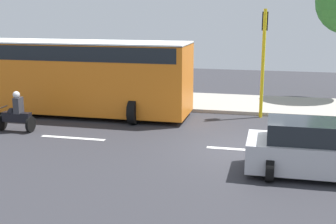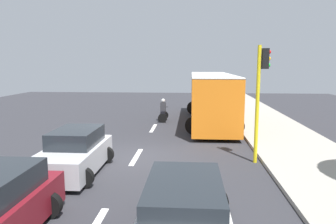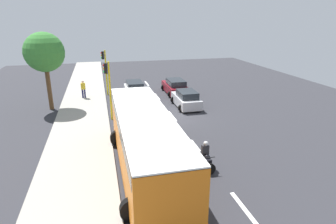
% 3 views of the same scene
% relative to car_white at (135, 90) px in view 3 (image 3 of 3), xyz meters
% --- Properties ---
extents(ground_plane, '(40.00, 60.00, 0.10)m').
position_rel_car_white_xyz_m(ground_plane, '(-2.12, 6.34, -0.76)').
color(ground_plane, '#2D2D33').
extents(sidewalk, '(4.00, 60.00, 0.15)m').
position_rel_car_white_xyz_m(sidewalk, '(4.88, 6.34, -0.64)').
color(sidewalk, '#9E998E').
rests_on(sidewalk, ground).
extents(lane_stripe_far_north, '(0.20, 2.40, 0.01)m').
position_rel_car_white_xyz_m(lane_stripe_far_north, '(-2.12, -5.66, -0.71)').
color(lane_stripe_far_north, white).
rests_on(lane_stripe_far_north, ground).
extents(lane_stripe_north, '(0.20, 2.40, 0.01)m').
position_rel_car_white_xyz_m(lane_stripe_north, '(-2.12, 0.34, -0.71)').
color(lane_stripe_north, white).
rests_on(lane_stripe_north, ground).
extents(lane_stripe_mid, '(0.20, 2.40, 0.01)m').
position_rel_car_white_xyz_m(lane_stripe_mid, '(-2.12, 6.34, -0.71)').
color(lane_stripe_mid, white).
rests_on(lane_stripe_mid, ground).
extents(lane_stripe_south, '(0.20, 2.40, 0.01)m').
position_rel_car_white_xyz_m(lane_stripe_south, '(-2.12, 12.34, -0.71)').
color(lane_stripe_south, white).
rests_on(lane_stripe_south, ground).
extents(lane_stripe_far_south, '(0.20, 2.40, 0.01)m').
position_rel_car_white_xyz_m(lane_stripe_far_south, '(-2.12, 18.34, -0.71)').
color(lane_stripe_far_south, white).
rests_on(lane_stripe_far_south, ground).
extents(car_white, '(2.20, 4.37, 1.52)m').
position_rel_car_white_xyz_m(car_white, '(0.00, 0.00, 0.00)').
color(car_white, white).
rests_on(car_white, ground).
extents(car_silver, '(2.16, 3.87, 1.52)m').
position_rel_car_white_xyz_m(car_silver, '(-3.94, 4.28, -0.00)').
color(car_silver, '#B7B7BC').
rests_on(car_silver, ground).
extents(car_maroon, '(2.29, 4.42, 1.52)m').
position_rel_car_white_xyz_m(car_maroon, '(-4.20, -0.41, 0.00)').
color(car_maroon, maroon).
rests_on(car_maroon, ground).
extents(city_bus, '(3.20, 11.00, 3.16)m').
position_rel_car_white_xyz_m(city_bus, '(1.40, 14.36, 1.13)').
color(city_bus, orange).
rests_on(city_bus, ground).
extents(motorcycle, '(0.60, 1.30, 1.53)m').
position_rel_car_white_xyz_m(motorcycle, '(-1.74, 14.77, -0.07)').
color(motorcycle, black).
rests_on(motorcycle, ground).
extents(pedestrian_near_signal, '(0.40, 0.24, 1.69)m').
position_rel_car_white_xyz_m(pedestrian_near_signal, '(4.91, -0.43, 0.35)').
color(pedestrian_near_signal, '#1E1E4C').
rests_on(pedestrian_near_signal, sidewalk).
extents(traffic_light_corner, '(0.49, 0.24, 4.50)m').
position_rel_car_white_xyz_m(traffic_light_corner, '(2.72, 5.95, 2.22)').
color(traffic_light_corner, yellow).
rests_on(traffic_light_corner, ground).
extents(traffic_light_midblock, '(0.49, 0.24, 4.50)m').
position_rel_car_white_xyz_m(traffic_light_midblock, '(2.72, -1.62, 2.22)').
color(traffic_light_midblock, yellow).
rests_on(traffic_light_midblock, ground).
extents(street_tree_north, '(3.23, 3.23, 6.49)m').
position_rel_car_white_xyz_m(street_tree_north, '(7.54, 2.06, 4.11)').
color(street_tree_north, brown).
rests_on(street_tree_north, ground).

